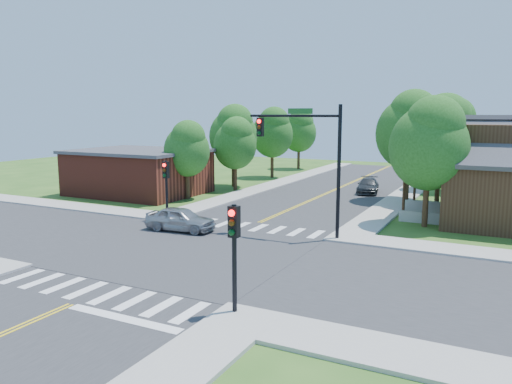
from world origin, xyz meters
The scene contains 25 objects.
ground centered at (0.00, 0.00, 0.00)m, with size 100.00×100.00×0.00m, color #2E571B.
road_ns centered at (0.00, 0.00, 0.02)m, with size 10.00×90.00×0.04m, color #2D2D30.
road_ew centered at (0.00, 0.00, 0.03)m, with size 90.00×10.00×0.04m, color #2D2D30.
intersection_patch centered at (0.00, 0.00, 0.00)m, with size 10.20×10.20×0.06m, color #2D2D30.
sidewalk_nw centered at (-15.82, 15.82, 0.07)m, with size 40.00×40.00×0.14m.
crosswalk_north centered at (0.00, 6.20, 0.05)m, with size 8.85×2.00×0.01m.
crosswalk_south centered at (0.00, -6.20, 0.05)m, with size 8.85×2.00×0.01m.
centerline centered at (0.00, 0.00, 0.05)m, with size 0.30×90.00×0.01m.
stop_bar centered at (2.50, -7.60, 0.00)m, with size 4.60×0.45×0.09m, color white.
signal_mast_ne centered at (3.91, 5.59, 4.85)m, with size 5.30×0.42×7.20m.
signal_pole_se centered at (5.60, -5.62, 2.66)m, with size 0.34×0.42×3.80m.
signal_pole_nw centered at (-5.60, 5.58, 2.66)m, with size 0.34×0.42×3.80m.
building_nw centered at (-14.20, 13.20, 1.88)m, with size 10.40×8.40×3.73m.
tree_e_a centered at (9.36, 11.07, 5.10)m, with size 4.58×4.35×7.79m.
tree_e_b centered at (9.13, 18.31, 5.35)m, with size 4.80×4.56×8.17m.
tree_e_c centered at (8.92, 26.40, 5.32)m, with size 4.78×4.54×8.12m.
tree_e_d centered at (9.43, 35.15, 4.40)m, with size 3.96×3.76×6.73m.
tree_w_a centered at (-9.01, 12.88, 4.08)m, with size 3.67×3.48×6.24m.
tree_w_b centered at (-9.02, 20.34, 4.97)m, with size 4.46×4.24×7.59m.
tree_w_c centered at (-8.64, 27.97, 4.87)m, with size 4.37×4.15×7.43m.
tree_w_d centered at (-9.25, 36.90, 4.71)m, with size 4.23×4.02×7.19m.
tree_house centered at (6.74, 19.61, 5.60)m, with size 5.02×4.77×8.54m.
tree_bldg centered at (-7.87, 18.60, 4.24)m, with size 3.81×3.62×6.48m.
car_silver centered at (-3.08, 3.50, 0.70)m, with size 4.21×1.99×1.39m, color #A0A2A7.
car_dgrey centered at (3.02, 22.16, 0.61)m, with size 2.47×4.45×1.22m, color #2E3134.
Camera 1 is at (13.47, -19.54, 6.75)m, focal length 35.00 mm.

